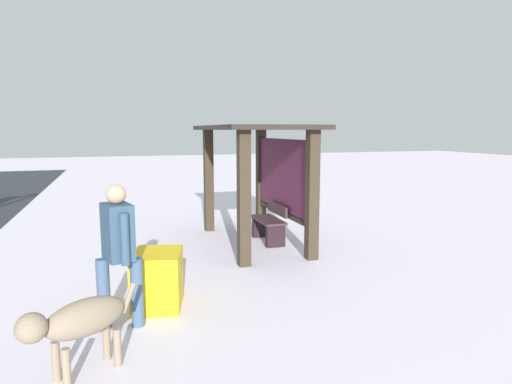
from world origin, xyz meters
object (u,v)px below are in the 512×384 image
at_px(grit_bin, 158,279).
at_px(person_walking, 118,246).
at_px(bus_shelter, 262,159).
at_px(bench_left_inside, 269,225).
at_px(dog, 78,322).

bearing_deg(grit_bin, person_walking, -44.94).
relative_size(bus_shelter, grit_bin, 4.49).
xyz_separation_m(bus_shelter, bench_left_inside, (0.00, 0.15, -1.28)).
distance_m(bench_left_inside, dog, 5.03).
height_order(person_walking, grit_bin, person_walking).
bearing_deg(grit_bin, bus_shelter, 138.98).
relative_size(bus_shelter, dog, 3.25).
height_order(bench_left_inside, person_walking, person_walking).
distance_m(bus_shelter, grit_bin, 3.60).
distance_m(bus_shelter, bench_left_inside, 1.29).
xyz_separation_m(bench_left_inside, grit_bin, (2.54, -2.36, 0.01)).
bearing_deg(bench_left_inside, grit_bin, -42.85).
xyz_separation_m(bus_shelter, person_walking, (2.98, -2.65, -0.70)).
bearing_deg(bench_left_inside, dog, -38.90).
xyz_separation_m(dog, grit_bin, (-1.37, 0.80, -0.16)).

